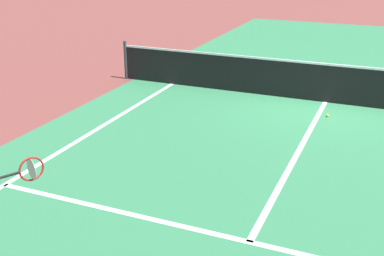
{
  "coord_description": "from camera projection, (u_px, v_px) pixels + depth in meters",
  "views": [
    {
      "loc": [
        1.43,
        -11.71,
        3.72
      ],
      "look_at": [
        -1.31,
        -5.24,
        1.0
      ],
      "focal_mm": 45.88,
      "sensor_mm": 36.0,
      "label": 1
    }
  ],
  "objects": [
    {
      "name": "ground_plane",
      "position": [
        325.0,
        102.0,
        11.92
      ],
      "size": [
        60.0,
        60.0,
        0.0
      ],
      "primitive_type": "plane",
      "color": "brown"
    },
    {
      "name": "court_surface_inbounds",
      "position": [
        325.0,
        102.0,
        11.92
      ],
      "size": [
        10.62,
        24.4,
        0.0
      ],
      "primitive_type": "cube",
      "color": "#2D7247",
      "rests_on": "ground_plane"
    },
    {
      "name": "line_sideline_left",
      "position": [
        24.0,
        173.0,
        8.31
      ],
      "size": [
        0.1,
        11.89,
        0.01
      ],
      "primitive_type": "cube",
      "color": "white",
      "rests_on": "ground_plane"
    },
    {
      "name": "line_service_near",
      "position": [
        249.0,
        242.0,
        6.43
      ],
      "size": [
        8.22,
        0.1,
        0.01
      ],
      "primitive_type": "cube",
      "color": "white",
      "rests_on": "ground_plane"
    },
    {
      "name": "line_center_service",
      "position": [
        299.0,
        151.0,
        9.18
      ],
      "size": [
        0.1,
        6.4,
        0.01
      ],
      "primitive_type": "cube",
      "color": "white",
      "rests_on": "ground_plane"
    },
    {
      "name": "net",
      "position": [
        327.0,
        83.0,
        11.75
      ],
      "size": [
        11.18,
        0.09,
        1.07
      ],
      "color": "#33383D",
      "rests_on": "ground_plane"
    },
    {
      "name": "tennis_ball_near_net",
      "position": [
        328.0,
        115.0,
        10.93
      ],
      "size": [
        0.07,
        0.07,
        0.07
      ],
      "primitive_type": "sphere",
      "color": "#CCE033",
      "rests_on": "ground_plane"
    }
  ]
}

